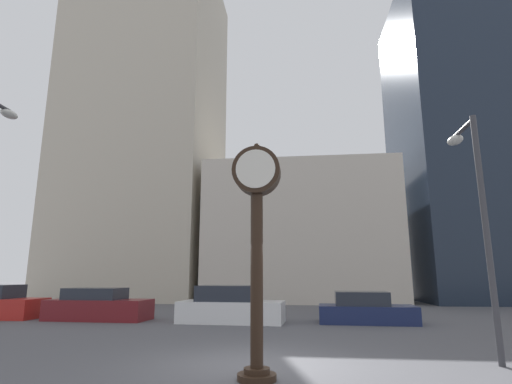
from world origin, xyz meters
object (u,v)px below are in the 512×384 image
Objects in this scene: car_maroon at (98,306)px; street_lamp_right at (474,194)px; street_clock at (257,223)px; car_white at (230,307)px; car_navy at (366,310)px.

car_maroon is 15.25m from street_lamp_right.
car_maroon is at bearing 130.87° from street_clock.
street_lamp_right reaches higher than car_white.
street_lamp_right is (1.68, -7.29, 3.31)m from car_navy.
car_white is 5.52m from car_navy.
car_navy is at bearing 2.90° from car_maroon.
car_maroon is at bearing 151.43° from street_lamp_right.
car_white is (-2.13, 8.99, -2.30)m from street_clock.
car_white is at bearing 136.43° from street_lamp_right.
street_lamp_right reaches higher than car_navy.
car_white reaches higher than car_navy.
street_lamp_right is (13.09, -7.13, 3.25)m from car_maroon.
car_navy is at bearing 70.35° from street_clock.
car_maroon is 0.78× the size of street_lamp_right.
car_maroon reaches higher than car_navy.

